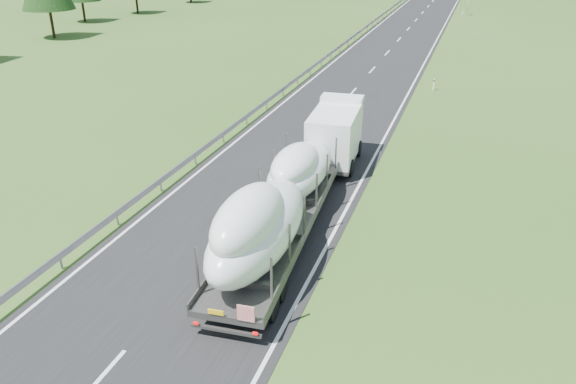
% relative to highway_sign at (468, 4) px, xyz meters
% --- Properties ---
extents(ground, '(400.00, 400.00, 0.00)m').
position_rel_highway_sign_xyz_m(ground, '(-7.20, -80.00, -1.81)').
color(ground, '#2E4D19').
rests_on(ground, ground).
extents(road_surface, '(10.00, 400.00, 0.02)m').
position_rel_highway_sign_xyz_m(road_surface, '(-7.20, 20.00, -1.80)').
color(road_surface, black).
rests_on(road_surface, ground).
extents(highway_sign, '(0.08, 0.90, 2.60)m').
position_rel_highway_sign_xyz_m(highway_sign, '(0.00, 0.00, 0.00)').
color(highway_sign, slate).
rests_on(highway_sign, ground).
extents(boat_truck, '(3.68, 19.56, 4.30)m').
position_rel_highway_sign_xyz_m(boat_truck, '(-4.66, -77.48, 0.39)').
color(boat_truck, white).
rests_on(boat_truck, ground).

